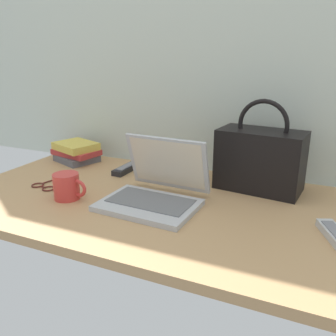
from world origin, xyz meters
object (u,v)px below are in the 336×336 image
at_px(remote_control_far, 335,235).
at_px(eyeglasses, 44,186).
at_px(handbag, 260,159).
at_px(book_stack, 76,152).
at_px(remote_control_near, 126,169).
at_px(laptop, 155,190).
at_px(coffee_mug, 67,186).

height_order(remote_control_far, eyeglasses, remote_control_far).
distance_m(handbag, book_stack, 0.84).
bearing_deg(remote_control_near, handbag, 2.18).
distance_m(remote_control_far, book_stack, 1.14).
height_order(remote_control_near, eyeglasses, remote_control_near).
bearing_deg(laptop, book_stack, 152.54).
bearing_deg(handbag, coffee_mug, -148.28).
height_order(laptop, book_stack, laptop).
height_order(remote_control_near, remote_control_far, same).
bearing_deg(laptop, remote_control_far, -2.57).
height_order(coffee_mug, eyeglasses, coffee_mug).
xyz_separation_m(laptop, remote_control_far, (0.55, -0.02, -0.03)).
relative_size(remote_control_near, book_stack, 0.71).
bearing_deg(coffee_mug, remote_control_far, 4.55).
xyz_separation_m(remote_control_far, eyeglasses, (-0.99, -0.02, -0.01)).
relative_size(coffee_mug, remote_control_far, 0.76).
bearing_deg(book_stack, laptop, -27.46).
relative_size(coffee_mug, remote_control_near, 0.78).
bearing_deg(book_stack, handbag, -0.98).
xyz_separation_m(remote_control_near, eyeglasses, (-0.19, -0.29, -0.01)).
relative_size(remote_control_far, eyeglasses, 1.38).
bearing_deg(remote_control_far, remote_control_near, 161.38).
xyz_separation_m(coffee_mug, handbag, (0.58, 0.36, 0.07)).
bearing_deg(remote_control_far, laptop, 177.43).
bearing_deg(coffee_mug, handbag, 31.72).
xyz_separation_m(remote_control_far, handbag, (-0.26, 0.29, 0.10)).
distance_m(coffee_mug, handbag, 0.69).
xyz_separation_m(laptop, book_stack, (-0.54, 0.28, -0.00)).
relative_size(handbag, book_stack, 1.46).
xyz_separation_m(coffee_mug, book_stack, (-0.25, 0.37, -0.00)).
relative_size(laptop, coffee_mug, 2.56).
xyz_separation_m(remote_control_near, handbag, (0.55, 0.02, 0.10)).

